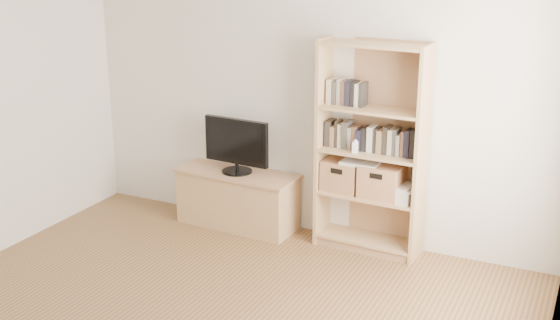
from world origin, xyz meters
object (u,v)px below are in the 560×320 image
Objects in this scene: television at (237,146)px; baby_monitor at (355,147)px; basket_left at (343,175)px; bookshelf at (371,149)px; basket_right at (382,181)px; tv_stand at (238,200)px; laptop at (361,162)px.

baby_monitor is at bearing 1.62° from television.
television is at bearing -171.43° from basket_left.
bookshelf is 5.27× the size of basket_right.
bookshelf is at bearing 28.71° from baby_monitor.
laptop is at bearing 4.54° from tv_stand.
bookshelf is 19.10× the size of baby_monitor.
tv_stand is 0.54m from television.
baby_monitor is (-0.11, -0.10, 0.03)m from bookshelf.
television is 2.03× the size of laptop.
basket_left is at bearing 129.55° from baby_monitor.
tv_stand is 0.61× the size of bookshelf.
basket_left is at bearing 171.71° from laptop.
television reaches higher than basket_right.
bookshelf is 0.15m from baby_monitor.
basket_left is 0.23m from laptop.
tv_stand is 1.70× the size of television.
television is at bearing -175.52° from basket_right.
baby_monitor is (1.18, -0.05, 0.15)m from television.
basket_left is at bearing -179.91° from basket_right.
bookshelf is 5.59× the size of basket_left.
tv_stand is at bearing -178.11° from laptop.
tv_stand is 1.45m from basket_right.
bookshelf is 5.66× the size of laptop.
basket_left is (-0.14, 0.10, -0.30)m from baby_monitor.
television is 2.00× the size of basket_left.
baby_monitor is 0.30× the size of laptop.
laptop is (0.17, -0.03, 0.15)m from basket_left.
basket_left is (1.04, 0.05, 0.39)m from tv_stand.
basket_right is (0.22, 0.09, -0.29)m from baby_monitor.
bookshelf reaches higher than television.
laptop is at bearing -3.27° from basket_left.
basket_right is at bearing 2.94° from laptop.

